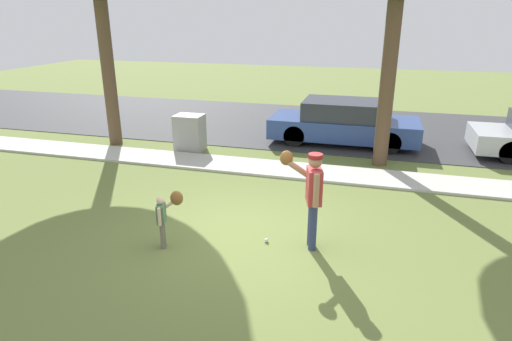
# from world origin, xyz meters

# --- Properties ---
(ground_plane) EXTENTS (48.00, 48.00, 0.00)m
(ground_plane) POSITION_xyz_m (0.00, 3.50, 0.00)
(ground_plane) COLOR olive
(sidewalk_strip) EXTENTS (36.00, 1.20, 0.06)m
(sidewalk_strip) POSITION_xyz_m (0.00, 3.60, 0.03)
(sidewalk_strip) COLOR beige
(sidewalk_strip) RESTS_ON ground
(road_surface) EXTENTS (36.00, 6.80, 0.02)m
(road_surface) POSITION_xyz_m (0.00, 8.60, 0.01)
(road_surface) COLOR #38383A
(road_surface) RESTS_ON ground
(person_adult) EXTENTS (0.79, 0.58, 1.70)m
(person_adult) POSITION_xyz_m (1.20, -0.12, 1.06)
(person_adult) COLOR navy
(person_adult) RESTS_ON ground
(person_child) EXTENTS (0.42, 0.46, 1.00)m
(person_child) POSITION_xyz_m (-1.16, -0.76, 0.65)
(person_child) COLOR #6B6656
(person_child) RESTS_ON ground
(baseball) EXTENTS (0.07, 0.07, 0.07)m
(baseball) POSITION_xyz_m (0.45, -0.17, 0.04)
(baseball) COLOR white
(baseball) RESTS_ON ground
(utility_cabinet) EXTENTS (0.81, 0.63, 1.07)m
(utility_cabinet) POSITION_xyz_m (-3.09, 4.59, 0.53)
(utility_cabinet) COLOR gray
(utility_cabinet) RESTS_ON ground
(parked_wagon_blue) EXTENTS (4.50, 1.80, 1.33)m
(parked_wagon_blue) POSITION_xyz_m (1.20, 6.59, 0.66)
(parked_wagon_blue) COLOR #2D478C
(parked_wagon_blue) RESTS_ON road_surface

